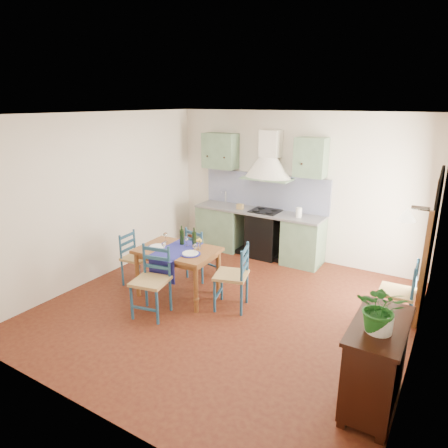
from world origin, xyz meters
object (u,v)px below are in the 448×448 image
(sideboard, at_px, (375,361))
(potted_plant, at_px, (381,308))
(dining_table, at_px, (178,255))
(chair_near, at_px, (152,281))

(sideboard, height_order, potted_plant, potted_plant)
(dining_table, height_order, chair_near, dining_table)
(dining_table, bearing_deg, potted_plant, -18.79)
(dining_table, relative_size, potted_plant, 2.66)
(sideboard, bearing_deg, chair_near, 175.32)
(dining_table, xyz_separation_m, chair_near, (0.04, -0.66, -0.17))
(chair_near, height_order, potted_plant, potted_plant)
(chair_near, xyz_separation_m, sideboard, (3.10, -0.25, -0.01))
(dining_table, xyz_separation_m, sideboard, (3.14, -0.92, -0.18))
(chair_near, bearing_deg, sideboard, -4.68)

